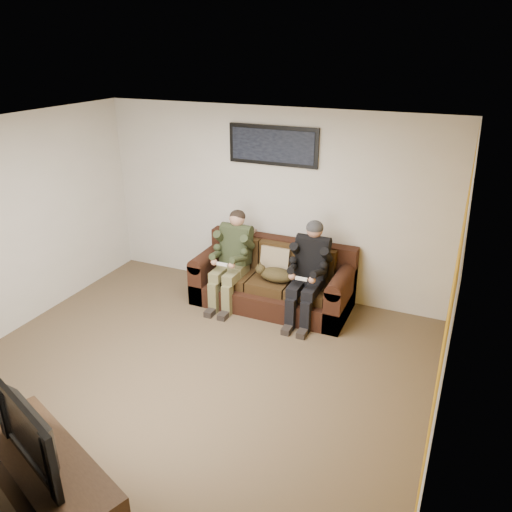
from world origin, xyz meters
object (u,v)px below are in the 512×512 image
at_px(person_left, 232,254).
at_px(person_right, 309,267).
at_px(sofa, 274,281).
at_px(tv_stand, 50,481).
at_px(cat, 275,274).
at_px(framed_poster, 273,146).
at_px(television, 38,427).

xyz_separation_m(person_left, person_right, (1.09, 0.00, 0.00)).
relative_size(sofa, tv_stand, 1.38).
distance_m(cat, tv_stand, 3.64).
relative_size(cat, tv_stand, 0.43).
height_order(person_right, framed_poster, framed_poster).
xyz_separation_m(framed_poster, tv_stand, (-0.16, -4.17, -1.86)).
bearing_deg(tv_stand, person_right, 97.06).
bearing_deg(framed_poster, person_left, -121.29).
height_order(person_right, cat, person_right).
relative_size(cat, framed_poster, 0.53).
xyz_separation_m(person_right, tv_stand, (-0.90, -3.60, -0.48)).
bearing_deg(person_left, tv_stand, -87.05).
height_order(framed_poster, television, framed_poster).
bearing_deg(person_left, framed_poster, 58.71).
bearing_deg(person_right, television, -104.10).
bearing_deg(person_left, cat, -0.13).
bearing_deg(sofa, person_left, -162.01).
bearing_deg(cat, sofa, 114.69).
bearing_deg(sofa, framed_poster, 117.13).
distance_m(framed_poster, television, 4.38).
relative_size(tv_stand, television, 1.55).
xyz_separation_m(person_right, television, (-0.90, -3.60, 0.05)).
height_order(framed_poster, tv_stand, framed_poster).
bearing_deg(framed_poster, sofa, -62.87).
xyz_separation_m(person_left, cat, (0.63, -0.00, -0.19)).
distance_m(cat, framed_poster, 1.70).
height_order(person_left, television, person_left).
xyz_separation_m(sofa, person_left, (-0.54, -0.18, 0.39)).
distance_m(sofa, television, 3.82).
bearing_deg(tv_stand, framed_poster, 108.96).
xyz_separation_m(person_right, cat, (-0.46, -0.00, -0.20)).
xyz_separation_m(person_left, tv_stand, (0.19, -3.60, -0.48)).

